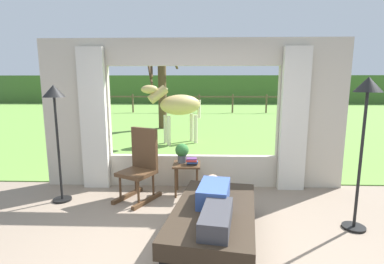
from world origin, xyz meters
TOP-DOWN VIEW (x-y plane):
  - ground_plane at (0.00, 0.00)m, footprint 12.00×12.00m
  - back_wall_with_window at (0.00, 2.26)m, footprint 5.20×0.12m
  - curtain_panel_left at (-1.69, 2.12)m, footprint 0.44×0.10m
  - curtain_panel_right at (1.69, 2.12)m, footprint 0.44×0.10m
  - outdoor_pasture_lawn at (0.00, 13.16)m, footprint 36.00×21.68m
  - distant_hill_ridge at (0.00, 23.00)m, footprint 36.00×2.00m
  - recliner_sofa at (0.30, 0.41)m, footprint 1.17×1.82m
  - reclining_person at (0.30, 0.36)m, footprint 0.43×1.43m
  - rocking_chair at (-0.81, 1.66)m, footprint 0.72×0.82m
  - side_table at (-0.09, 1.84)m, footprint 0.44×0.44m
  - potted_plant at (-0.17, 1.90)m, footprint 0.22×0.22m
  - book_stack at (0.00, 1.78)m, footprint 0.19×0.16m
  - floor_lamp_left at (-2.03, 1.51)m, footprint 0.32×0.32m
  - floor_lamp_right at (2.09, 0.77)m, footprint 0.32×0.32m
  - horse at (-0.55, 5.75)m, footprint 1.78×1.08m
  - pasture_tree at (-1.40, 8.61)m, footprint 1.25×1.09m
  - pasture_fence_line at (0.00, 14.58)m, footprint 16.10×0.10m

SIDE VIEW (x-z plane):
  - ground_plane at x=0.00m, z-range 0.00..0.00m
  - outdoor_pasture_lawn at x=0.00m, z-range 0.00..0.02m
  - recliner_sofa at x=0.30m, z-range 0.01..0.43m
  - side_table at x=-0.09m, z-range 0.17..0.69m
  - reclining_person at x=0.30m, z-range 0.41..0.63m
  - rocking_chair at x=-0.81m, z-range -0.01..1.11m
  - book_stack at x=0.00m, z-range 0.52..0.63m
  - potted_plant at x=-0.17m, z-range 0.54..0.86m
  - pasture_fence_line at x=0.00m, z-range 0.19..1.29m
  - horse at x=-0.55m, z-range 0.29..2.02m
  - curtain_panel_left at x=-1.69m, z-range 0.00..2.40m
  - curtain_panel_right at x=1.69m, z-range 0.00..2.40m
  - distant_hill_ridge at x=0.00m, z-range 0.00..2.40m
  - back_wall_with_window at x=0.00m, z-range -0.03..2.52m
  - floor_lamp_left at x=-2.03m, z-range 0.55..2.34m
  - floor_lamp_right at x=2.09m, z-range 0.58..2.48m
  - pasture_tree at x=-1.40m, z-range 0.07..3.31m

